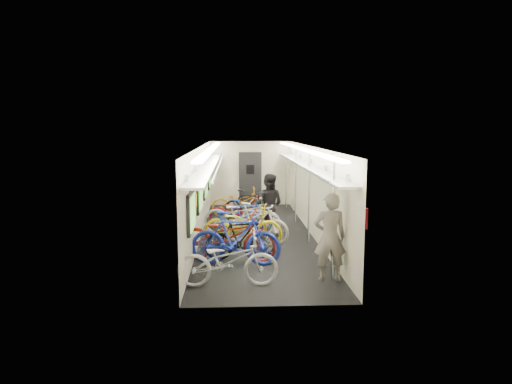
{
  "coord_description": "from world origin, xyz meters",
  "views": [
    {
      "loc": [
        -0.6,
        -12.1,
        2.89
      ],
      "look_at": [
        -0.01,
        0.26,
        1.15
      ],
      "focal_mm": 32.0,
      "sensor_mm": 36.0,
      "label": 1
    }
  ],
  "objects": [
    {
      "name": "bicycle_4",
      "position": [
        -0.4,
        -1.09,
        0.52
      ],
      "size": [
        2.07,
        1.12,
        1.03
      ],
      "primitive_type": "imported",
      "rotation": [
        0.0,
        0.0,
        1.34
      ],
      "color": "gold",
      "rests_on": "ground"
    },
    {
      "name": "passenger_mid",
      "position": [
        0.33,
        0.03,
        0.84
      ],
      "size": [
        1.0,
        0.91,
        1.68
      ],
      "primitive_type": "imported",
      "rotation": [
        0.0,
        0.0,
        2.73
      ],
      "color": "black",
      "rests_on": "ground"
    },
    {
      "name": "bicycle_8",
      "position": [
        -0.47,
        0.88,
        0.48
      ],
      "size": [
        1.9,
        0.96,
        0.95
      ],
      "primitive_type": "imported",
      "rotation": [
        0.0,
        0.0,
        1.38
      ],
      "color": "maroon",
      "rests_on": "ground"
    },
    {
      "name": "bicycle_6",
      "position": [
        -0.4,
        -0.04,
        0.56
      ],
      "size": [
        2.23,
        1.2,
        1.11
      ],
      "primitive_type": "imported",
      "rotation": [
        0.0,
        0.0,
        1.34
      ],
      "color": "#A3A4A8",
      "rests_on": "ground"
    },
    {
      "name": "train_car_shell",
      "position": [
        -0.36,
        0.71,
        1.66
      ],
      "size": [
        10.0,
        10.0,
        10.0
      ],
      "color": "black",
      "rests_on": "ground"
    },
    {
      "name": "bicycle_9",
      "position": [
        -0.18,
        2.01,
        0.49
      ],
      "size": [
        1.67,
        1.05,
        0.98
      ],
      "primitive_type": "imported",
      "rotation": [
        0.0,
        0.0,
        1.17
      ],
      "color": "black",
      "rests_on": "ground"
    },
    {
      "name": "bicycle_2",
      "position": [
        -0.75,
        -2.41,
        0.56
      ],
      "size": [
        2.25,
        1.19,
        1.12
      ],
      "primitive_type": "imported",
      "rotation": [
        0.0,
        0.0,
        1.35
      ],
      "color": "#982710",
      "rests_on": "ground"
    },
    {
      "name": "bicycle_7",
      "position": [
        -0.32,
        0.27,
        0.47
      ],
      "size": [
        1.6,
        0.52,
        0.95
      ],
      "primitive_type": "imported",
      "rotation": [
        0.0,
        0.0,
        1.52
      ],
      "color": "#193D98",
      "rests_on": "ground"
    },
    {
      "name": "backpack",
      "position": [
        1.64,
        -4.17,
        1.28
      ],
      "size": [
        0.27,
        0.17,
        0.38
      ],
      "primitive_type": "cube",
      "rotation": [
        0.0,
        0.0,
        0.1
      ],
      "color": "#A2101C",
      "rests_on": "passenger_near"
    },
    {
      "name": "passenger_near",
      "position": [
        1.2,
        -3.76,
        0.85
      ],
      "size": [
        0.62,
        0.41,
        1.69
      ],
      "primitive_type": "imported",
      "rotation": [
        0.0,
        0.0,
        3.15
      ],
      "color": "gray",
      "rests_on": "ground"
    },
    {
      "name": "bicycle_0",
      "position": [
        -0.73,
        -4.02,
        0.49
      ],
      "size": [
        1.86,
        0.67,
        0.97
      ],
      "primitive_type": "imported",
      "rotation": [
        0.0,
        0.0,
        1.58
      ],
      "color": "silver",
      "rests_on": "ground"
    },
    {
      "name": "bicycle_3",
      "position": [
        -0.45,
        -2.26,
        0.49
      ],
      "size": [
        1.67,
        0.7,
        0.97
      ],
      "primitive_type": "imported",
      "rotation": [
        0.0,
        0.0,
        1.73
      ],
      "color": "black",
      "rests_on": "ground"
    },
    {
      "name": "bicycle_5",
      "position": [
        -0.07,
        -0.93,
        0.52
      ],
      "size": [
        1.79,
        1.13,
        1.04
      ],
      "primitive_type": "imported",
      "rotation": [
        0.0,
        0.0,
        1.17
      ],
      "color": "silver",
      "rests_on": "ground"
    },
    {
      "name": "bicycle_10",
      "position": [
        -0.44,
        2.71,
        0.48
      ],
      "size": [
        1.83,
        0.68,
        0.95
      ],
      "primitive_type": "imported",
      "rotation": [
        0.0,
        0.0,
        1.6
      ],
      "color": "#C17812",
      "rests_on": "ground"
    },
    {
      "name": "bicycle_1",
      "position": [
        -0.58,
        -2.71,
        0.58
      ],
      "size": [
        1.99,
        0.82,
        1.16
      ],
      "primitive_type": "imported",
      "rotation": [
        0.0,
        0.0,
        1.42
      ],
      "color": "#1C30AD",
      "rests_on": "ground"
    }
  ]
}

